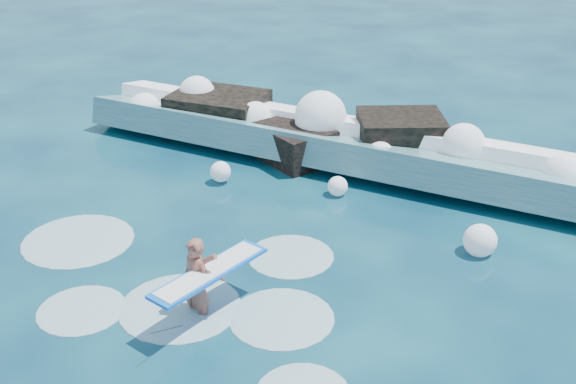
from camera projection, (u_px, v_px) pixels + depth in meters
name	position (u px, v px, depth m)	size (l,w,h in m)	color
ground	(182.00, 265.00, 15.35)	(200.00, 200.00, 0.00)	#082441
breaking_wave	(356.00, 148.00, 19.96)	(16.42, 2.63, 1.42)	teal
rock_cluster	(295.00, 132.00, 21.04)	(8.63, 3.73, 1.61)	black
surfer_with_board	(199.00, 282.00, 13.48)	(1.24, 3.04, 1.90)	#955545
wave_spray	(348.00, 133.00, 19.78)	(14.61, 4.66, 1.96)	white
surf_foam	(174.00, 285.00, 14.65)	(8.83, 5.56, 0.13)	silver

